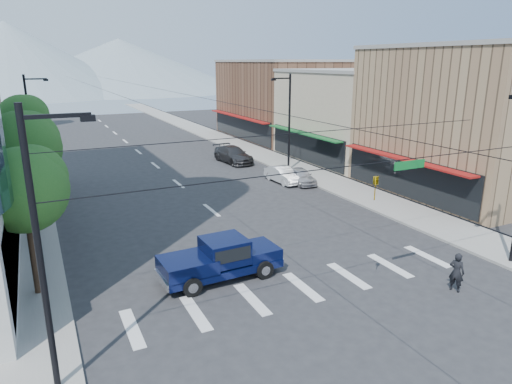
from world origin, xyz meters
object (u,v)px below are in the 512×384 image
pickup_truck (220,258)px  pedestrian (457,272)px  parked_car_near (300,176)px  parked_car_mid (283,175)px  parked_car_far (233,155)px

pickup_truck → pedestrian: (9.11, -5.82, -0.12)m
pedestrian → parked_car_near: pedestrian is taller
parked_car_near → parked_car_mid: bearing=146.7°
parked_car_mid → pedestrian: bearing=-100.2°
pickup_truck → parked_car_far: bearing=63.2°
parked_car_near → pickup_truck: bearing=-127.2°
pickup_truck → pedestrian: pickup_truck is taller
pedestrian → parked_car_far: size_ratio=0.32×
pickup_truck → pedestrian: size_ratio=3.25×
pickup_truck → parked_car_mid: size_ratio=1.44×
pedestrian → pickup_truck: bearing=35.2°
pedestrian → parked_car_mid: 20.44m
pedestrian → parked_car_near: 19.66m
pickup_truck → parked_car_far: pickup_truck is taller
parked_car_far → pickup_truck: bearing=-119.7°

